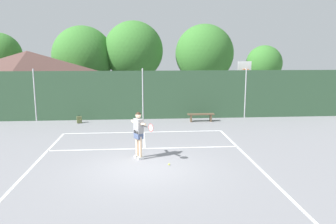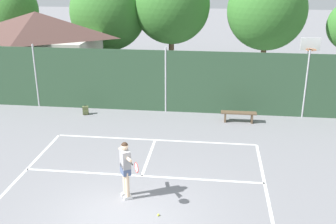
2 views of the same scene
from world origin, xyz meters
name	(u,v)px [view 1 (image 1 of 2)]	position (x,y,z in m)	size (l,w,h in m)	color
ground_plane	(145,168)	(0.00, 0.00, 0.00)	(120.00, 120.00, 0.00)	gray
court_markings	(145,162)	(0.00, 0.65, 0.00)	(8.30, 11.10, 0.01)	white
chainlink_fence	(143,95)	(0.00, 9.00, 1.51)	(26.09, 0.09, 3.17)	#2D4C33
basketball_hoop	(244,80)	(6.74, 10.18, 2.31)	(0.90, 0.67, 3.55)	#9E9EA3
clubhouse_building	(29,79)	(-8.18, 13.29, 2.20)	(7.14, 4.85, 4.24)	beige
treeline_backdrop	(134,55)	(-0.69, 17.57, 3.94)	(26.25, 4.63, 6.79)	brown
tennis_player	(139,131)	(-0.21, 1.10, 1.11)	(0.85, 1.22, 1.85)	silver
tennis_ball	(169,164)	(0.89, 0.25, 0.03)	(0.07, 0.07, 0.07)	#CCE033
backpack_olive	(79,120)	(-3.77, 8.10, 0.19)	(0.32, 0.31, 0.46)	#566038
courtside_bench	(201,116)	(3.47, 7.95, 0.36)	(1.60, 0.36, 0.48)	brown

